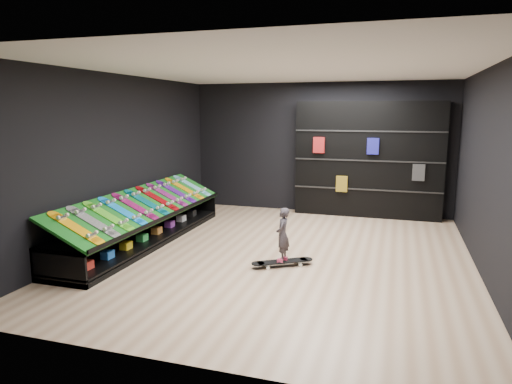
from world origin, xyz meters
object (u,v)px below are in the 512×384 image
(back_shelving, at_px, (368,160))
(display_rack, at_px, (145,229))
(child, at_px, (283,245))
(floor_skateboard, at_px, (282,264))

(back_shelving, bearing_deg, display_rack, -137.99)
(display_rack, bearing_deg, child, -11.37)
(floor_skateboard, bearing_deg, back_shelving, 43.08)
(display_rack, height_order, back_shelving, back_shelving)
(floor_skateboard, relative_size, child, 1.96)
(back_shelving, relative_size, child, 6.42)
(display_rack, distance_m, child, 2.76)
(floor_skateboard, height_order, child, child)
(floor_skateboard, distance_m, child, 0.30)
(display_rack, relative_size, floor_skateboard, 4.59)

